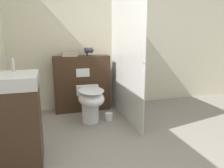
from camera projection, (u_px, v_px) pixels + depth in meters
name	position (u px, v px, depth m)	size (l,w,h in m)	color
wall_back	(88.00, 37.00, 3.81)	(8.00, 0.06, 2.50)	beige
partition_panel	(82.00, 84.00, 3.75)	(0.94, 0.25, 0.95)	#3D2819
shower_glass	(125.00, 54.00, 3.29)	(0.04, 1.43, 2.04)	silver
toilet	(91.00, 101.00, 3.21)	(0.37, 0.62, 0.53)	white
sink_vanity	(17.00, 120.00, 2.19)	(0.47, 0.52, 1.07)	#473323
hair_drier	(89.00, 50.00, 3.64)	(0.16, 0.09, 0.13)	#2D2D33
folded_towel	(69.00, 54.00, 3.56)	(0.25, 0.19, 0.07)	tan
spare_toilet_roll	(109.00, 116.00, 3.40)	(0.12, 0.12, 0.11)	white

